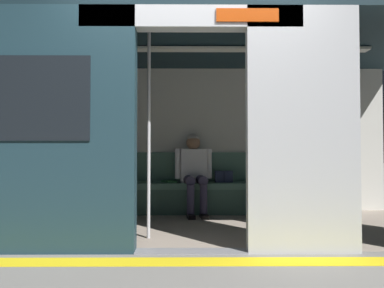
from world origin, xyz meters
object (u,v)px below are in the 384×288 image
object	(u,v)px
train_car	(185,101)
book	(169,181)
person_seated	(194,168)
handbag	(224,177)
bench_seat	(191,190)
grab_pole_door	(149,133)

from	to	relation	value
train_car	book	bearing A→B (deg)	-75.66
person_seated	handbag	xyz separation A→B (m)	(-0.45, -0.13, -0.13)
handbag	train_car	bearing A→B (deg)	60.54
train_car	handbag	size ratio (longest dim) A/B	24.62
bench_seat	grab_pole_door	world-z (taller)	grab_pole_door
grab_pole_door	person_seated	bearing A→B (deg)	-108.30
bench_seat	grab_pole_door	distance (m)	1.78
person_seated	grab_pole_door	xyz separation A→B (m)	(0.50, 1.50, 0.43)
book	grab_pole_door	world-z (taller)	grab_pole_door
bench_seat	person_seated	xyz separation A→B (m)	(-0.05, 0.05, 0.33)
handbag	book	xyz separation A→B (m)	(0.82, 0.04, -0.07)
grab_pole_door	handbag	bearing A→B (deg)	-120.17
train_car	bench_seat	bearing A→B (deg)	-94.41
book	grab_pole_door	distance (m)	1.71
bench_seat	train_car	bearing A→B (deg)	85.59
bench_seat	grab_pole_door	xyz separation A→B (m)	(0.45, 1.55, 0.75)
train_car	grab_pole_door	world-z (taller)	train_car
person_seated	grab_pole_door	bearing A→B (deg)	71.70
person_seated	book	world-z (taller)	person_seated
train_car	person_seated	size ratio (longest dim) A/B	5.39
bench_seat	book	world-z (taller)	book
train_car	book	world-z (taller)	train_car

